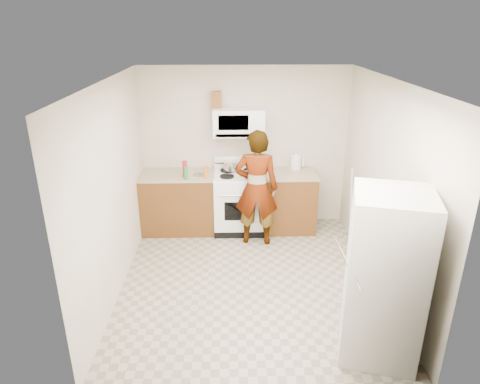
{
  "coord_description": "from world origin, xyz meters",
  "views": [
    {
      "loc": [
        -0.25,
        -4.66,
        3.09
      ],
      "look_at": [
        -0.11,
        0.55,
        1.0
      ],
      "focal_mm": 32.0,
      "sensor_mm": 36.0,
      "label": 1
    }
  ],
  "objects_px": {
    "kettle": "(296,162)",
    "saucepan": "(231,166)",
    "fridge": "(384,277)",
    "microwave": "(239,122)",
    "gas_range": "(239,201)",
    "person": "(256,188)"
  },
  "relations": [
    {
      "from": "kettle",
      "to": "person",
      "type": "bearing_deg",
      "value": -114.7
    },
    {
      "from": "microwave",
      "to": "kettle",
      "type": "xyz_separation_m",
      "value": [
        0.9,
        0.08,
        -0.66
      ]
    },
    {
      "from": "microwave",
      "to": "fridge",
      "type": "xyz_separation_m",
      "value": [
        1.3,
        -2.88,
        -0.85
      ]
    },
    {
      "from": "microwave",
      "to": "saucepan",
      "type": "distance_m",
      "value": 0.7
    },
    {
      "from": "fridge",
      "to": "saucepan",
      "type": "distance_m",
      "value": 3.22
    },
    {
      "from": "fridge",
      "to": "microwave",
      "type": "bearing_deg",
      "value": 129.4
    },
    {
      "from": "saucepan",
      "to": "person",
      "type": "bearing_deg",
      "value": -57.64
    },
    {
      "from": "microwave",
      "to": "kettle",
      "type": "distance_m",
      "value": 1.12
    },
    {
      "from": "microwave",
      "to": "fridge",
      "type": "distance_m",
      "value": 3.27
    },
    {
      "from": "kettle",
      "to": "saucepan",
      "type": "relative_size",
      "value": 0.9
    },
    {
      "from": "person",
      "to": "kettle",
      "type": "height_order",
      "value": "person"
    },
    {
      "from": "fridge",
      "to": "kettle",
      "type": "height_order",
      "value": "fridge"
    },
    {
      "from": "microwave",
      "to": "saucepan",
      "type": "height_order",
      "value": "microwave"
    },
    {
      "from": "gas_range",
      "to": "kettle",
      "type": "xyz_separation_m",
      "value": [
        0.9,
        0.21,
        0.55
      ]
    },
    {
      "from": "gas_range",
      "to": "saucepan",
      "type": "height_order",
      "value": "gas_range"
    },
    {
      "from": "person",
      "to": "kettle",
      "type": "xyz_separation_m",
      "value": [
        0.65,
        0.65,
        0.18
      ]
    },
    {
      "from": "microwave",
      "to": "saucepan",
      "type": "bearing_deg",
      "value": 175.85
    },
    {
      "from": "microwave",
      "to": "kettle",
      "type": "bearing_deg",
      "value": 4.96
    },
    {
      "from": "gas_range",
      "to": "person",
      "type": "height_order",
      "value": "person"
    },
    {
      "from": "gas_range",
      "to": "kettle",
      "type": "bearing_deg",
      "value": 12.92
    },
    {
      "from": "gas_range",
      "to": "fridge",
      "type": "bearing_deg",
      "value": -64.63
    },
    {
      "from": "gas_range",
      "to": "saucepan",
      "type": "distance_m",
      "value": 0.56
    }
  ]
}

